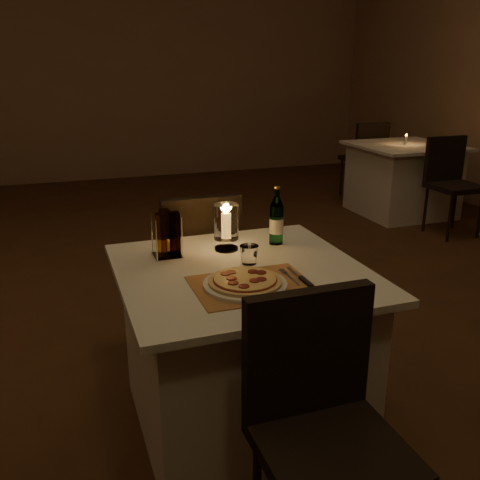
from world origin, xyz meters
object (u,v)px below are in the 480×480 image
object	(u,v)px
main_table	(242,348)
tumbler	(249,255)
plate	(245,284)
water_bottle	(276,221)
hurricane_candle	(226,223)
chair_far	(198,256)
chair_near	(320,409)
neighbor_table_right	(402,179)
pizza	(245,280)

from	to	relation	value
main_table	tumbler	size ratio (longest dim) A/B	12.50
plate	tumbler	bearing A→B (deg)	66.23
water_bottle	hurricane_candle	world-z (taller)	water_bottle
main_table	chair_far	world-z (taller)	chair_far
plate	hurricane_candle	xyz separation A→B (m)	(0.07, 0.43, 0.11)
chair_far	chair_near	bearing A→B (deg)	-90.00
hurricane_candle	chair_near	bearing A→B (deg)	-90.90
hurricane_candle	neighbor_table_right	bearing A→B (deg)	42.14
tumbler	hurricane_candle	size ratio (longest dim) A/B	0.38
plate	neighbor_table_right	distance (m)	4.11
chair_near	plate	bearing A→B (deg)	95.35
chair_far	pizza	distance (m)	0.92
main_table	chair_near	size ratio (longest dim) A/B	1.11
chair_far	hurricane_candle	xyz separation A→B (m)	(0.02, -0.46, 0.32)
plate	hurricane_candle	distance (m)	0.45
tumbler	neighbor_table_right	world-z (taller)	tumbler
chair_near	hurricane_candle	size ratio (longest dim) A/B	4.24
chair_far	plate	size ratio (longest dim) A/B	2.81
pizza	water_bottle	xyz separation A→B (m)	(0.31, 0.44, 0.08)
water_bottle	tumbler	bearing A→B (deg)	-135.64
plate	pizza	bearing A→B (deg)	119.14
tumbler	water_bottle	size ratio (longest dim) A/B	0.29
chair_far	hurricane_candle	size ratio (longest dim) A/B	4.24
main_table	pizza	distance (m)	0.44
tumbler	neighbor_table_right	size ratio (longest dim) A/B	0.08
pizza	chair_far	bearing A→B (deg)	86.79
main_table	water_bottle	bearing A→B (deg)	44.32
chair_near	neighbor_table_right	bearing A→B (deg)	51.24
main_table	neighbor_table_right	xyz separation A→B (m)	(2.79, 2.76, 0.00)
pizza	chair_near	bearing A→B (deg)	-84.64
chair_near	hurricane_candle	bearing A→B (deg)	89.10
chair_far	pizza	size ratio (longest dim) A/B	3.21
chair_near	chair_far	xyz separation A→B (m)	(-0.00, 1.43, 0.00)
pizza	plate	bearing A→B (deg)	-60.86
main_table	plate	world-z (taller)	plate
chair_far	tumbler	distance (m)	0.71
main_table	hurricane_candle	distance (m)	0.55
water_bottle	chair_far	bearing A→B (deg)	119.84
pizza	water_bottle	size ratio (longest dim) A/B	1.03
chair_far	neighbor_table_right	size ratio (longest dim) A/B	0.90
chair_near	plate	size ratio (longest dim) A/B	2.81
main_table	hurricane_candle	world-z (taller)	hurricane_candle
chair_far	water_bottle	xyz separation A→B (m)	(0.26, -0.46, 0.30)
pizza	hurricane_candle	world-z (taller)	hurricane_candle
chair_far	neighbor_table_right	xyz separation A→B (m)	(2.79, 2.05, -0.18)
pizza	neighbor_table_right	world-z (taller)	pizza
chair_far	neighbor_table_right	world-z (taller)	chair_far
main_table	neighbor_table_right	distance (m)	3.93
main_table	hurricane_candle	bearing A→B (deg)	86.54
tumbler	hurricane_candle	world-z (taller)	hurricane_candle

